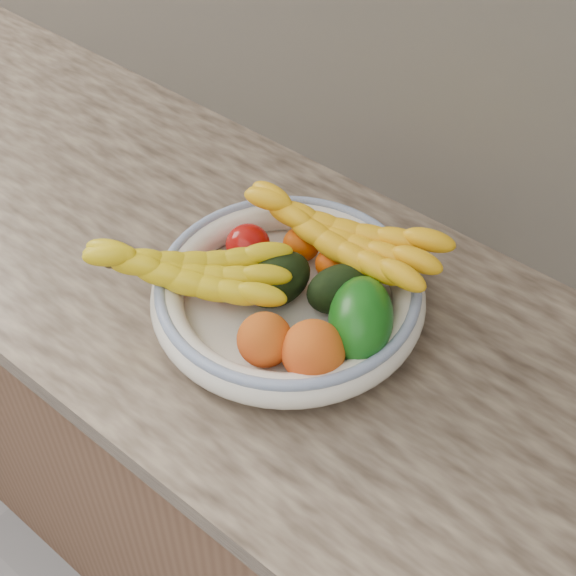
% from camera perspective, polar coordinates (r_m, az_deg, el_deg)
% --- Properties ---
extents(kitchen_counter, '(2.44, 0.66, 1.40)m').
position_cam_1_polar(kitchen_counter, '(1.53, 0.62, -12.45)').
color(kitchen_counter, brown).
rests_on(kitchen_counter, ground).
extents(fruit_bowl, '(0.39, 0.39, 0.08)m').
position_cam_1_polar(fruit_bowl, '(1.14, -0.00, -0.40)').
color(fruit_bowl, white).
rests_on(fruit_bowl, kitchen_counter).
extents(clementine_back_left, '(0.07, 0.07, 0.05)m').
position_cam_1_polar(clementine_back_left, '(1.20, 0.96, 3.13)').
color(clementine_back_left, '#DA5304').
rests_on(clementine_back_left, fruit_bowl).
extents(clementine_back_right, '(0.06, 0.06, 0.05)m').
position_cam_1_polar(clementine_back_right, '(1.18, 3.49, 1.86)').
color(clementine_back_right, '#FF6105').
rests_on(clementine_back_right, fruit_bowl).
extents(clementine_back_mid, '(0.05, 0.05, 0.05)m').
position_cam_1_polar(clementine_back_mid, '(1.17, 3.13, 1.72)').
color(clementine_back_mid, '#EE5205').
rests_on(clementine_back_mid, fruit_bowl).
extents(tomato_left, '(0.07, 0.07, 0.06)m').
position_cam_1_polar(tomato_left, '(1.19, -2.87, 3.11)').
color(tomato_left, '#9F0C09').
rests_on(tomato_left, fruit_bowl).
extents(tomato_near_left, '(0.09, 0.09, 0.06)m').
position_cam_1_polar(tomato_near_left, '(1.15, -4.66, 0.97)').
color(tomato_near_left, '#B11F12').
rests_on(tomato_near_left, fruit_bowl).
extents(avocado_center, '(0.09, 0.11, 0.07)m').
position_cam_1_polar(avocado_center, '(1.13, -0.69, 0.62)').
color(avocado_center, black).
rests_on(avocado_center, fruit_bowl).
extents(avocado_right, '(0.11, 0.12, 0.07)m').
position_cam_1_polar(avocado_right, '(1.12, 3.75, -0.07)').
color(avocado_right, black).
rests_on(avocado_right, fruit_bowl).
extents(green_mango, '(0.17, 0.17, 0.12)m').
position_cam_1_polar(green_mango, '(1.07, 5.20, -2.20)').
color(green_mango, '#0F520F').
rests_on(green_mango, fruit_bowl).
extents(peach_front, '(0.09, 0.09, 0.07)m').
position_cam_1_polar(peach_front, '(1.06, -1.66, -3.70)').
color(peach_front, orange).
rests_on(peach_front, fruit_bowl).
extents(peach_right, '(0.09, 0.09, 0.08)m').
position_cam_1_polar(peach_right, '(1.04, 1.80, -4.53)').
color(peach_right, orange).
rests_on(peach_right, fruit_bowl).
extents(banana_bunch_back, '(0.34, 0.16, 0.09)m').
position_cam_1_polar(banana_bunch_back, '(1.16, 3.67, 3.37)').
color(banana_bunch_back, yellow).
rests_on(banana_bunch_back, fruit_bowl).
extents(banana_bunch_front, '(0.32, 0.27, 0.08)m').
position_cam_1_polar(banana_bunch_front, '(1.12, -7.08, 0.92)').
color(banana_bunch_front, yellow).
rests_on(banana_bunch_front, fruit_bowl).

